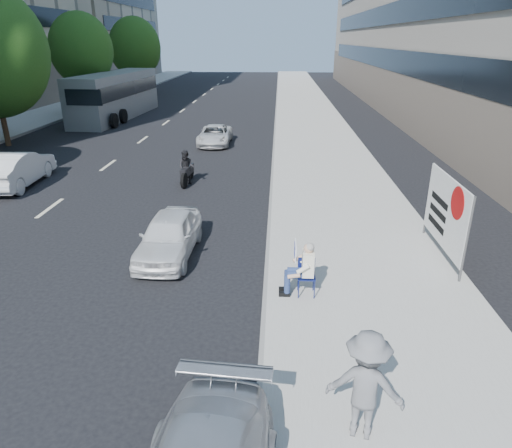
# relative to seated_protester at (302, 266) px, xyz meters

# --- Properties ---
(ground) EXTENTS (160.00, 160.00, 0.00)m
(ground) POSITION_rel_seated_protester_xyz_m (-2.29, -2.24, -0.87)
(ground) COLOR black
(ground) RESTS_ON ground
(near_sidewalk) EXTENTS (5.00, 120.00, 0.15)m
(near_sidewalk) POSITION_rel_seated_protester_xyz_m (1.71, 17.76, -0.80)
(near_sidewalk) COLOR #9C9A92
(near_sidewalk) RESTS_ON ground
(tree_far_d) EXTENTS (4.80, 4.80, 7.65)m
(tree_far_d) POSITION_rel_seated_protester_xyz_m (-15.99, 27.76, 4.01)
(tree_far_d) COLOR #382616
(tree_far_d) RESTS_ON ground
(tree_far_e) EXTENTS (5.40, 5.40, 7.89)m
(tree_far_e) POSITION_rel_seated_protester_xyz_m (-15.99, 41.76, 3.91)
(tree_far_e) COLOR #382616
(tree_far_e) RESTS_ON ground
(seated_protester) EXTENTS (0.83, 1.11, 1.31)m
(seated_protester) POSITION_rel_seated_protester_xyz_m (0.00, 0.00, 0.00)
(seated_protester) COLOR navy
(seated_protester) RESTS_ON near_sidewalk
(jogger) EXTENTS (1.27, 0.93, 1.76)m
(jogger) POSITION_rel_seated_protester_xyz_m (0.73, -4.01, 0.16)
(jogger) COLOR slate
(jogger) RESTS_ON near_sidewalk
(protest_banner) EXTENTS (0.08, 3.06, 2.20)m
(protest_banner) POSITION_rel_seated_protester_xyz_m (3.89, 2.26, 0.53)
(protest_banner) COLOR #4C4C4C
(protest_banner) RESTS_ON near_sidewalk
(white_sedan_near) EXTENTS (1.48, 3.52, 1.19)m
(white_sedan_near) POSITION_rel_seated_protester_xyz_m (-3.59, 2.19, -0.28)
(white_sedan_near) COLOR silver
(white_sedan_near) RESTS_ON ground
(white_sedan_mid) EXTENTS (1.77, 4.42, 1.43)m
(white_sedan_mid) POSITION_rel_seated_protester_xyz_m (-11.36, 8.41, -0.16)
(white_sedan_mid) COLOR silver
(white_sedan_mid) RESTS_ON ground
(white_sedan_far) EXTENTS (1.82, 3.86, 1.06)m
(white_sedan_far) POSITION_rel_seated_protester_xyz_m (-4.24, 16.68, -0.34)
(white_sedan_far) COLOR silver
(white_sedan_far) RESTS_ON ground
(motorcycle) EXTENTS (0.75, 2.05, 1.42)m
(motorcycle) POSITION_rel_seated_protester_xyz_m (-4.39, 8.97, -0.24)
(motorcycle) COLOR black
(motorcycle) RESTS_ON ground
(bus) EXTENTS (3.29, 12.19, 3.30)m
(bus) POSITION_rel_seated_protester_xyz_m (-13.02, 25.98, 0.76)
(bus) COLOR slate
(bus) RESTS_ON ground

